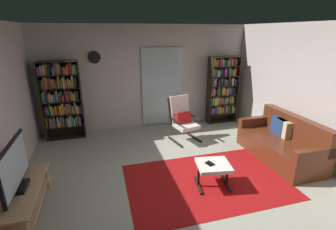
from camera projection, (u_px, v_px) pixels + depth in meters
ground_plane at (182, 185)px, 4.09m from camera, size 7.02×7.02×0.00m
wall_back at (147, 78)px, 6.31m from camera, size 5.60×0.06×2.60m
wall_right at (328, 98)px, 4.36m from camera, size 0.06×6.00×2.60m
glass_door_panel at (163, 87)px, 6.43m from camera, size 1.10×0.01×2.00m
area_rug at (206, 181)px, 4.19m from camera, size 2.68×1.78×0.01m
tv_stand at (22, 197)px, 3.32m from camera, size 0.52×1.35×0.45m
television at (15, 168)px, 3.16m from camera, size 0.20×1.04×0.66m
bookshelf_near_tv at (62, 98)px, 5.63m from camera, size 0.87×0.30×1.82m
bookshelf_near_sofa at (222, 88)px, 6.67m from camera, size 0.81×0.30×1.81m
leather_sofa at (282, 143)px, 4.88m from camera, size 0.81×1.77×0.87m
lounge_armchair at (183, 117)px, 5.68m from camera, size 0.70×0.76×1.02m
ottoman at (213, 168)px, 3.98m from camera, size 0.59×0.56×0.41m
tv_remote at (211, 163)px, 3.96m from camera, size 0.08×0.15×0.02m
cell_phone at (209, 164)px, 3.93m from camera, size 0.10×0.15×0.01m
wall_clock at (94, 57)px, 5.74m from camera, size 0.29×0.03×0.29m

